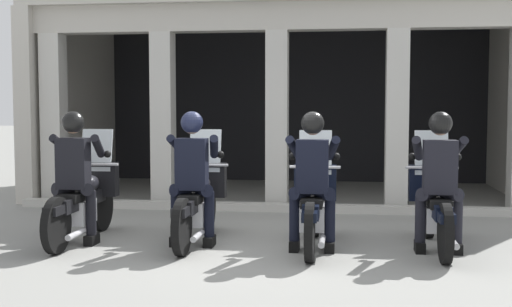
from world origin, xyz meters
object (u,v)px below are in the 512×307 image
(motorcycle_center_left, at_px, (198,200))
(motorcycle_far_right, at_px, (435,205))
(police_officer_center_right, at_px, (312,169))
(police_officer_far_right, at_px, (439,170))
(police_officer_center_left, at_px, (192,167))
(motorcycle_center_right, at_px, (314,204))
(police_officer_far_left, at_px, (74,166))
(motorcycle_far_left, at_px, (84,199))

(motorcycle_center_left, relative_size, motorcycle_far_right, 1.00)
(motorcycle_center_left, relative_size, police_officer_center_right, 1.29)
(police_officer_center_right, distance_m, police_officer_far_right, 1.41)
(police_officer_center_left, distance_m, motorcycle_center_right, 1.49)
(motorcycle_center_left, distance_m, motorcycle_far_right, 2.81)
(motorcycle_center_left, height_order, police_officer_far_right, police_officer_far_right)
(police_officer_far_left, bearing_deg, motorcycle_far_right, 6.86)
(motorcycle_far_left, xyz_separation_m, police_officer_far_left, (-0.00, -0.28, 0.44))
(motorcycle_center_right, xyz_separation_m, police_officer_center_right, (-0.00, -0.28, 0.44))
(police_officer_center_right, bearing_deg, motorcycle_center_right, 92.99)
(motorcycle_center_right, bearing_deg, police_officer_center_right, -87.01)
(police_officer_center_right, bearing_deg, motorcycle_far_left, 177.13)
(motorcycle_far_left, bearing_deg, police_officer_center_left, -6.01)
(police_officer_center_right, bearing_deg, motorcycle_center_left, 167.67)
(police_officer_far_right, bearing_deg, motorcycle_center_right, -179.13)
(police_officer_far_left, distance_m, police_officer_far_right, 4.22)
(police_officer_far_right, bearing_deg, police_officer_center_left, -172.02)
(motorcycle_center_right, height_order, police_officer_center_right, police_officer_center_right)
(motorcycle_far_left, xyz_separation_m, police_officer_center_right, (2.81, -0.30, 0.44))
(police_officer_far_left, distance_m, police_officer_center_right, 2.81)
(motorcycle_far_left, bearing_deg, motorcycle_far_right, 3.03)
(motorcycle_far_left, xyz_separation_m, motorcycle_far_right, (4.22, 0.09, 0.00))
(motorcycle_far_left, distance_m, police_officer_far_left, 0.52)
(motorcycle_far_left, distance_m, motorcycle_center_left, 1.41)
(motorcycle_far_left, distance_m, police_officer_far_right, 4.25)
(police_officer_far_left, bearing_deg, police_officer_center_left, 5.49)
(police_officer_far_left, height_order, police_officer_center_left, same)
(motorcycle_center_left, relative_size, police_officer_center_left, 1.29)
(motorcycle_center_left, height_order, motorcycle_far_right, same)
(motorcycle_far_left, bearing_deg, police_officer_far_left, -88.45)
(police_officer_far_left, bearing_deg, police_officer_far_right, 3.03)
(motorcycle_center_right, xyz_separation_m, police_officer_far_right, (1.41, -0.18, 0.44))
(motorcycle_far_left, xyz_separation_m, police_officer_center_left, (1.41, -0.19, 0.44))
(police_officer_far_left, xyz_separation_m, motorcycle_center_left, (1.41, 0.37, -0.44))
(police_officer_center_left, bearing_deg, motorcycle_center_left, 92.40)
(motorcycle_center_left, bearing_deg, motorcycle_far_left, -173.66)
(police_officer_center_left, bearing_deg, police_officer_far_right, 2.65)
(police_officer_far_right, bearing_deg, police_officer_center_right, -167.62)
(police_officer_far_left, height_order, motorcycle_center_right, police_officer_far_left)
(motorcycle_center_right, relative_size, police_officer_far_right, 1.29)
(police_officer_center_left, xyz_separation_m, motorcycle_far_right, (2.82, 0.28, -0.44))
(motorcycle_center_left, bearing_deg, police_officer_far_right, -3.11)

